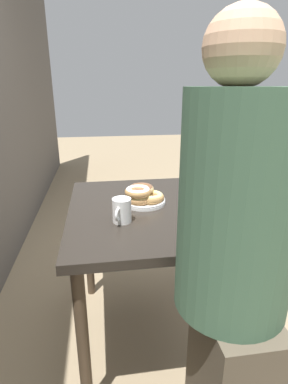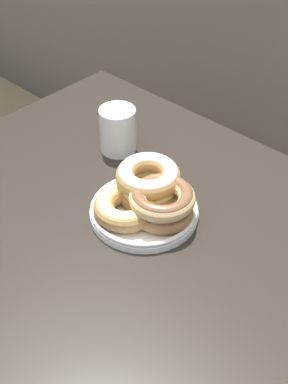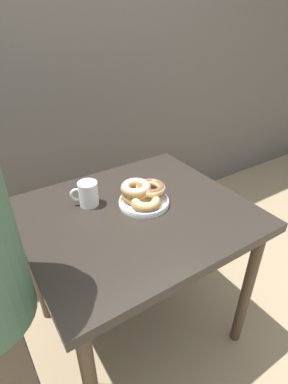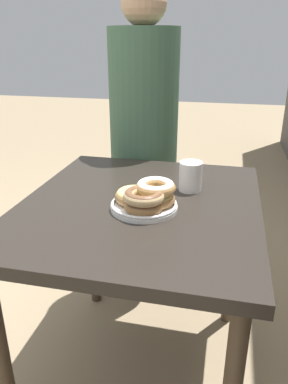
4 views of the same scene
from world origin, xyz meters
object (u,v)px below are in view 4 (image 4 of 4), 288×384
object	(u,v)px
dining_table	(140,227)
donut_plate	(146,198)
coffee_mug	(191,176)
person_figure	(144,140)

from	to	relation	value
dining_table	donut_plate	xyz separation A→B (m)	(0.06, 0.03, 0.14)
dining_table	coffee_mug	xyz separation A→B (m)	(-0.14, 0.15, 0.15)
coffee_mug	person_figure	xyz separation A→B (m)	(-0.50, -0.29, -0.01)
dining_table	person_figure	size ratio (longest dim) A/B	0.60
coffee_mug	person_figure	distance (m)	0.57
dining_table	person_figure	bearing A→B (deg)	-168.05
dining_table	coffee_mug	world-z (taller)	coffee_mug
coffee_mug	donut_plate	bearing A→B (deg)	-30.69
dining_table	donut_plate	distance (m)	0.15
donut_plate	coffee_mug	xyz separation A→B (m)	(-0.20, 0.12, 0.01)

